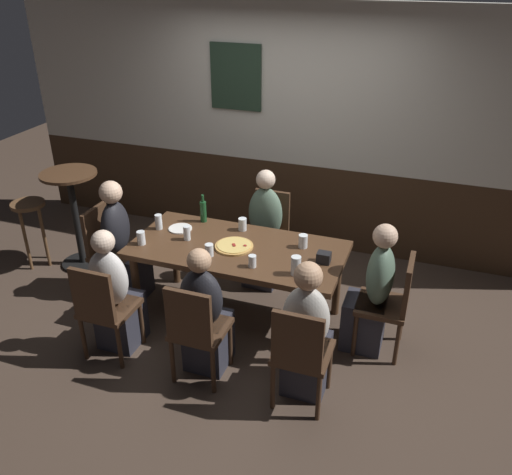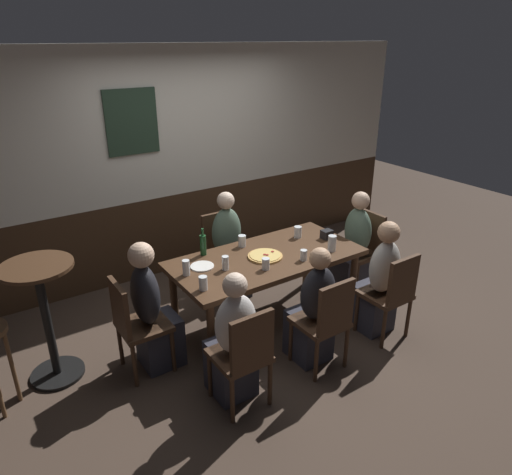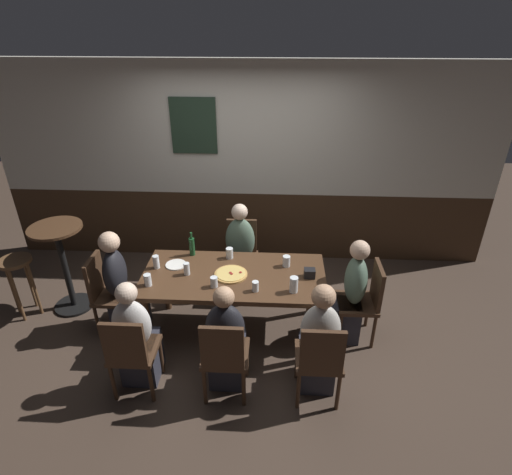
# 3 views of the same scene
# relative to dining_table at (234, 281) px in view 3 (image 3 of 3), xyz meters

# --- Properties ---
(ground_plane) EXTENTS (12.00, 12.00, 0.00)m
(ground_plane) POSITION_rel_dining_table_xyz_m (0.00, 0.00, -0.66)
(ground_plane) COLOR #423328
(wall_back) EXTENTS (6.40, 0.13, 2.60)m
(wall_back) POSITION_rel_dining_table_xyz_m (-0.00, 1.65, 0.64)
(wall_back) COLOR #3D2819
(wall_back) RESTS_ON ground_plane
(dining_table) EXTENTS (1.84, 0.89, 0.74)m
(dining_table) POSITION_rel_dining_table_xyz_m (0.00, 0.00, 0.00)
(dining_table) COLOR #472D1C
(dining_table) RESTS_ON ground_plane
(chair_mid_near) EXTENTS (0.40, 0.40, 0.88)m
(chair_mid_near) POSITION_rel_dining_table_xyz_m (0.00, -0.86, -0.17)
(chair_mid_near) COLOR #422B1C
(chair_mid_near) RESTS_ON ground_plane
(chair_head_east) EXTENTS (0.40, 0.40, 0.88)m
(chair_head_east) POSITION_rel_dining_table_xyz_m (1.34, 0.00, -0.17)
(chair_head_east) COLOR #422B1C
(chair_head_east) RESTS_ON ground_plane
(chair_right_near) EXTENTS (0.40, 0.40, 0.88)m
(chair_right_near) POSITION_rel_dining_table_xyz_m (0.81, -0.86, -0.17)
(chair_right_near) COLOR #422B1C
(chair_right_near) RESTS_ON ground_plane
(chair_mid_far) EXTENTS (0.40, 0.40, 0.88)m
(chair_mid_far) POSITION_rel_dining_table_xyz_m (0.00, 0.86, -0.17)
(chair_mid_far) COLOR #422B1C
(chair_mid_far) RESTS_ON ground_plane
(chair_head_west) EXTENTS (0.40, 0.40, 0.88)m
(chair_head_west) POSITION_rel_dining_table_xyz_m (-1.34, 0.00, -0.17)
(chair_head_west) COLOR #422B1C
(chair_head_west) RESTS_ON ground_plane
(chair_left_near) EXTENTS (0.40, 0.40, 0.88)m
(chair_left_near) POSITION_rel_dining_table_xyz_m (-0.81, -0.86, -0.17)
(chair_left_near) COLOR #422B1C
(chair_left_near) RESTS_ON ground_plane
(person_mid_near) EXTENTS (0.34, 0.37, 1.10)m
(person_mid_near) POSITION_rel_dining_table_xyz_m (0.00, -0.70, -0.20)
(person_mid_near) COLOR #2D2D38
(person_mid_near) RESTS_ON ground_plane
(person_head_east) EXTENTS (0.37, 0.34, 1.16)m
(person_head_east) POSITION_rel_dining_table_xyz_m (1.17, 0.00, -0.17)
(person_head_east) COLOR #2D2D38
(person_head_east) RESTS_ON ground_plane
(person_right_near) EXTENTS (0.34, 0.37, 1.15)m
(person_right_near) POSITION_rel_dining_table_xyz_m (0.81, -0.70, -0.17)
(person_right_near) COLOR #2D2D38
(person_right_near) RESTS_ON ground_plane
(person_mid_far) EXTENTS (0.34, 0.37, 1.18)m
(person_mid_far) POSITION_rel_dining_table_xyz_m (-0.00, 0.70, -0.17)
(person_mid_far) COLOR #2D2D38
(person_mid_far) RESTS_ON ground_plane
(person_head_west) EXTENTS (0.37, 0.34, 1.18)m
(person_head_west) POSITION_rel_dining_table_xyz_m (-1.17, 0.00, -0.16)
(person_head_west) COLOR #2D2D38
(person_head_west) RESTS_ON ground_plane
(person_left_near) EXTENTS (0.34, 0.37, 1.11)m
(person_left_near) POSITION_rel_dining_table_xyz_m (-0.81, -0.70, -0.20)
(person_left_near) COLOR #2D2D38
(person_left_near) RESTS_ON ground_plane
(pizza) EXTENTS (0.33, 0.33, 0.03)m
(pizza) POSITION_rel_dining_table_xyz_m (-0.03, -0.01, 0.09)
(pizza) COLOR tan
(pizza) RESTS_ON dining_table
(pint_glass_pale) EXTENTS (0.08, 0.08, 0.12)m
(pint_glass_pale) POSITION_rel_dining_table_xyz_m (0.53, 0.19, 0.13)
(pint_glass_pale) COLOR silver
(pint_glass_pale) RESTS_ON dining_table
(pint_glass_stout) EXTENTS (0.06, 0.06, 0.10)m
(pint_glass_stout) POSITION_rel_dining_table_xyz_m (0.23, -0.27, 0.12)
(pint_glass_stout) COLOR silver
(pint_glass_stout) RESTS_ON dining_table
(highball_clear) EXTENTS (0.07, 0.07, 0.12)m
(highball_clear) POSITION_rel_dining_table_xyz_m (-0.80, -0.23, 0.13)
(highball_clear) COLOR silver
(highball_clear) RESTS_ON dining_table
(beer_glass_half) EXTENTS (0.08, 0.08, 0.12)m
(beer_glass_half) POSITION_rel_dining_table_xyz_m (-0.07, 0.32, 0.13)
(beer_glass_half) COLOR silver
(beer_glass_half) RESTS_ON dining_table
(tumbler_short) EXTENTS (0.06, 0.06, 0.14)m
(tumbler_short) POSITION_rel_dining_table_xyz_m (-0.80, 0.08, 0.14)
(tumbler_short) COLOR silver
(tumbler_short) RESTS_ON dining_table
(beer_glass_tall) EXTENTS (0.08, 0.08, 0.16)m
(beer_glass_tall) POSITION_rel_dining_table_xyz_m (0.59, -0.26, 0.15)
(beer_glass_tall) COLOR silver
(beer_glass_tall) RESTS_ON dining_table
(pint_glass_amber) EXTENTS (0.07, 0.07, 0.11)m
(pint_glass_amber) POSITION_rel_dining_table_xyz_m (-0.17, -0.22, 0.12)
(pint_glass_amber) COLOR silver
(pint_glass_amber) RESTS_ON dining_table
(tumbler_water) EXTENTS (0.06, 0.06, 0.13)m
(tumbler_water) POSITION_rel_dining_table_xyz_m (-0.47, -0.02, 0.13)
(tumbler_water) COLOR silver
(tumbler_water) RESTS_ON dining_table
(beer_bottle_green) EXTENTS (0.06, 0.06, 0.27)m
(beer_bottle_green) POSITION_rel_dining_table_xyz_m (-0.48, 0.36, 0.19)
(beer_bottle_green) COLOR #194723
(beer_bottle_green) RESTS_ON dining_table
(plate_white_large) EXTENTS (0.22, 0.22, 0.01)m
(plate_white_large) POSITION_rel_dining_table_xyz_m (-0.62, 0.14, 0.08)
(plate_white_large) COLOR white
(plate_white_large) RESTS_ON dining_table
(condiment_caddy) EXTENTS (0.11, 0.09, 0.09)m
(condiment_caddy) POSITION_rel_dining_table_xyz_m (0.76, -0.01, 0.12)
(condiment_caddy) COLOR black
(condiment_caddy) RESTS_ON dining_table
(side_bar_table) EXTENTS (0.56, 0.56, 1.05)m
(side_bar_table) POSITION_rel_dining_table_xyz_m (-1.94, 0.34, -0.05)
(side_bar_table) COLOR black
(side_bar_table) RESTS_ON ground_plane
(bar_stool) EXTENTS (0.34, 0.34, 0.72)m
(bar_stool) POSITION_rel_dining_table_xyz_m (-2.39, 0.19, -0.10)
(bar_stool) COLOR brown
(bar_stool) RESTS_ON ground_plane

